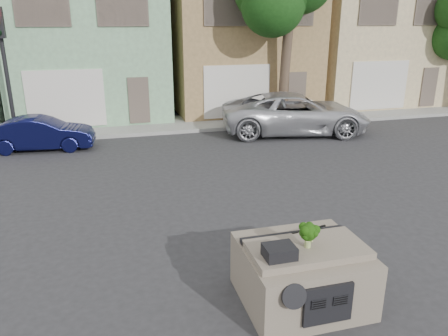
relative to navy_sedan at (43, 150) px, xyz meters
name	(u,v)px	position (x,y,z in m)	size (l,w,h in m)	color
ground_plane	(246,225)	(5.36, -8.02, 0.00)	(120.00, 120.00, 0.00)	#303033
sidewalk	(175,124)	(5.36, 2.48, 0.07)	(40.00, 3.00, 0.15)	gray
townhouse_mint	(88,37)	(1.86, 6.48, 3.77)	(7.20, 8.20, 7.55)	#80B184
townhouse_tan	(234,36)	(9.36, 6.48, 3.77)	(7.20, 8.20, 7.55)	#99794C
townhouse_beige	(358,35)	(16.86, 6.48, 3.77)	(7.20, 8.20, 7.55)	#CCB687
navy_sedan	(43,150)	(0.00, 0.00, 0.00)	(1.31, 3.75, 1.24)	#0A0D35
silver_pickup	(294,133)	(10.09, -0.18, 0.00)	(2.84, 6.16, 1.71)	silver
traffic_signal	(7,77)	(-1.14, 1.48, 2.55)	(0.40, 0.40, 5.10)	black
tree_near	(287,28)	(10.36, 1.78, 4.25)	(4.40, 4.00, 8.50)	#153C11
car_dashboard	(302,271)	(5.36, -11.02, 0.56)	(2.00, 1.80, 1.12)	#7A6E5D
instrument_hump	(279,252)	(4.78, -11.37, 1.22)	(0.48, 0.38, 0.20)	black
wiper_arm	(309,229)	(5.64, -10.64, 1.13)	(0.70, 0.03, 0.02)	black
broccoli	(308,235)	(5.34, -11.19, 1.33)	(0.34, 0.34, 0.42)	#153608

